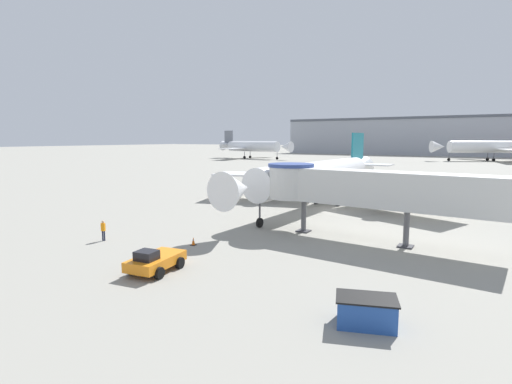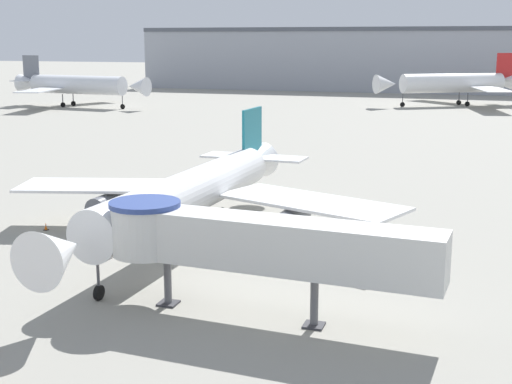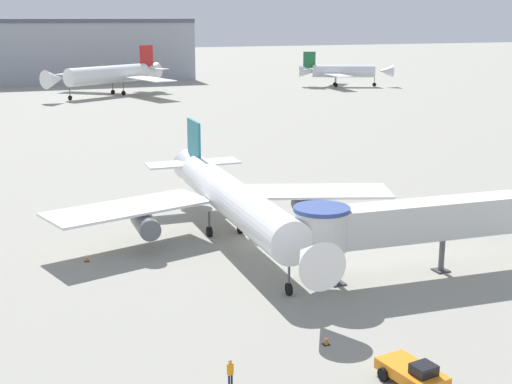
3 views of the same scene
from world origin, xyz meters
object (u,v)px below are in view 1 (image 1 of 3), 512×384
at_px(service_container_blue, 366,311).
at_px(ground_crew_marshaller, 103,229).
at_px(pushback_tug_orange, 155,261).
at_px(traffic_cone_near_nose, 193,241).
at_px(traffic_cone_port_wing, 231,197).
at_px(background_jet_gray_tail, 252,146).
at_px(jet_bridge, 356,187).
at_px(background_jet_red_tail, 485,147).
at_px(main_airplane, 320,176).

relative_size(service_container_blue, ground_crew_marshaller, 1.84).
relative_size(pushback_tug_orange, traffic_cone_near_nose, 6.36).
bearing_deg(traffic_cone_near_nose, traffic_cone_port_wing, 117.95).
relative_size(traffic_cone_port_wing, background_jet_gray_tail, 0.02).
distance_m(traffic_cone_port_wing, background_jet_gray_tail, 110.80).
bearing_deg(traffic_cone_port_wing, jet_bridge, -30.29).
height_order(jet_bridge, traffic_cone_port_wing, jet_bridge).
relative_size(service_container_blue, background_jet_red_tail, 0.09).
bearing_deg(background_jet_red_tail, ground_crew_marshaller, -39.60).
height_order(main_airplane, jet_bridge, main_airplane).
xyz_separation_m(main_airplane, service_container_blue, (13.57, -27.41, -3.18)).
bearing_deg(pushback_tug_orange, background_jet_gray_tail, 111.52).
bearing_deg(background_jet_red_tail, jet_bridge, -33.13).
bearing_deg(pushback_tug_orange, traffic_cone_near_nose, 100.67).
bearing_deg(ground_crew_marshaller, main_airplane, -123.95).
distance_m(pushback_tug_orange, traffic_cone_port_wing, 29.73).
relative_size(traffic_cone_port_wing, background_jet_red_tail, 0.02).
relative_size(jet_bridge, traffic_cone_port_wing, 31.68).
xyz_separation_m(traffic_cone_port_wing, background_jet_red_tail, (25.97, 124.95, 4.96)).
bearing_deg(traffic_cone_near_nose, background_jet_red_tail, 84.12).
bearing_deg(pushback_tug_orange, ground_crew_marshaller, 152.02).
bearing_deg(background_jet_gray_tail, service_container_blue, -140.23).
height_order(traffic_cone_port_wing, ground_crew_marshaller, ground_crew_marshaller).
height_order(jet_bridge, service_container_blue, jet_bridge).
height_order(jet_bridge, ground_crew_marshaller, jet_bridge).
xyz_separation_m(main_airplane, traffic_cone_port_wing, (-12.71, -0.39, -3.55)).
xyz_separation_m(ground_crew_marshaller, background_jet_gray_tail, (-60.06, 118.75, 4.08)).
bearing_deg(background_jet_gray_tail, traffic_cone_port_wing, -143.69).
xyz_separation_m(service_container_blue, ground_crew_marshaller, (-22.45, 3.63, 0.31)).
relative_size(main_airplane, service_container_blue, 11.09).
bearing_deg(jet_bridge, pushback_tug_orange, -115.60).
height_order(traffic_cone_port_wing, background_jet_gray_tail, background_jet_gray_tail).
bearing_deg(jet_bridge, background_jet_red_tail, 91.76).
bearing_deg(traffic_cone_port_wing, ground_crew_marshaller, -80.70).
height_order(service_container_blue, ground_crew_marshaller, ground_crew_marshaller).
relative_size(jet_bridge, service_container_blue, 6.21).
bearing_deg(pushback_tug_orange, main_airplane, 82.60).
bearing_deg(traffic_cone_port_wing, service_container_blue, -45.80).
relative_size(pushback_tug_orange, traffic_cone_port_wing, 6.84).
xyz_separation_m(pushback_tug_orange, traffic_cone_port_wing, (-13.02, 26.72, -0.43)).
xyz_separation_m(main_airplane, traffic_cone_near_nose, (-1.74, -21.06, -3.53)).
relative_size(main_airplane, traffic_cone_near_nose, 52.57).
height_order(pushback_tug_orange, background_jet_gray_tail, background_jet_gray_tail).
height_order(service_container_blue, background_jet_gray_tail, background_jet_gray_tail).
relative_size(service_container_blue, background_jet_gray_tail, 0.09).
bearing_deg(main_airplane, ground_crew_marshaller, -108.10).
height_order(main_airplane, background_jet_gray_tail, background_jet_gray_tail).
xyz_separation_m(jet_bridge, pushback_tug_orange, (-8.10, -14.39, -3.63)).
xyz_separation_m(ground_crew_marshaller, background_jet_red_tail, (22.14, 148.33, 4.28)).
bearing_deg(service_container_blue, traffic_cone_near_nose, 157.46).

